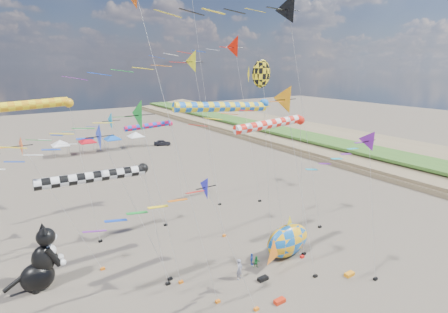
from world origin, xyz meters
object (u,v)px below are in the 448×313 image
object	(u,v)px
child_blue	(252,259)
parked_car	(162,143)
child_green	(257,262)
person_adult	(239,269)
fish_inflatable	(287,241)
cat_inflatable	(39,257)

from	to	relation	value
child_blue	parked_car	world-z (taller)	parked_car
child_green	parked_car	xyz separation A→B (m)	(12.75, 48.69, 0.06)
person_adult	child_blue	world-z (taller)	person_adult
person_adult	child_blue	bearing A→B (deg)	-3.08
fish_inflatable	person_adult	world-z (taller)	fish_inflatable
child_green	parked_car	size ratio (longest dim) A/B	0.30
cat_inflatable	child_green	size ratio (longest dim) A/B	4.74
cat_inflatable	parked_car	world-z (taller)	cat_inflatable
cat_inflatable	fish_inflatable	distance (m)	21.01
cat_inflatable	child_green	world-z (taller)	cat_inflatable
cat_inflatable	person_adult	xyz separation A→B (m)	(13.81, -8.02, -1.72)
cat_inflatable	child_green	bearing A→B (deg)	-26.38
fish_inflatable	parked_car	distance (m)	49.67
child_green	fish_inflatable	bearing A→B (deg)	26.46
person_adult	child_blue	distance (m)	2.41
cat_inflatable	fish_inflatable	xyz separation A→B (m)	(19.55, -7.63, -1.01)
child_blue	parked_car	xyz separation A→B (m)	(12.86, 48.12, 0.05)
person_adult	child_green	bearing A→B (deg)	-17.21
child_blue	cat_inflatable	bearing A→B (deg)	107.63
fish_inflatable	child_green	world-z (taller)	fish_inflatable
fish_inflatable	child_green	xyz separation A→B (m)	(-3.49, 0.10, -1.06)
child_green	child_blue	size ratio (longest dim) A/B	0.98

